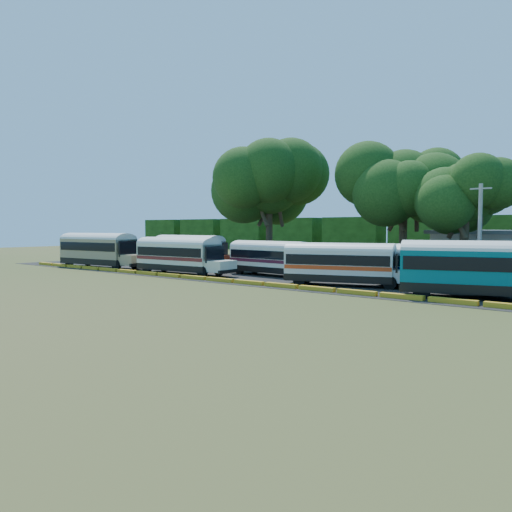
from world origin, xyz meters
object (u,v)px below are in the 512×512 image
Objects in this scene: bus_cream_west at (180,253)px; bus_white_red at (342,262)px; bus_red at (190,249)px; bus_teal at (482,266)px; tree_west at (269,180)px; bus_beige at (99,248)px.

bus_cream_west is 16.14m from bus_white_red.
bus_red is 31.53m from bus_teal.
bus_teal is 0.78× the size of tree_west.
bus_cream_west reaches higher than bus_white_red.
bus_teal is 33.06m from tree_west.
bus_beige is 1.10× the size of bus_cream_west.
bus_teal is at bearing -21.59° from bus_white_red.
bus_white_red is at bearing -12.33° from bus_red.
bus_red is 1.06× the size of bus_white_red.
bus_cream_west is 0.74× the size of tree_west.
bus_cream_west is at bearing 167.92° from bus_white_red.
bus_beige is 9.59m from bus_red.
tree_west reaches higher than bus_red.
bus_white_red is at bearing 1.88° from bus_cream_west.
bus_white_red is (16.08, 1.42, -0.13)m from bus_cream_west.
bus_white_red is at bearing 158.64° from bus_teal.
bus_red is 0.96× the size of bus_teal.
bus_teal is at bearing -1.73° from bus_cream_west.
bus_beige reaches higher than bus_red.
bus_teal is (9.87, -0.77, 0.22)m from bus_white_red.
bus_white_red is 24.82m from tree_west.
bus_teal reaches higher than bus_red.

